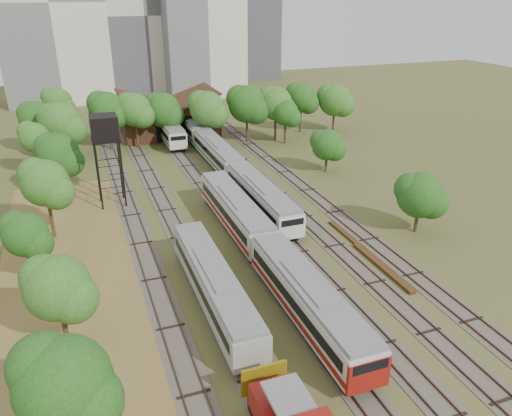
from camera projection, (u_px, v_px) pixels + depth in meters
name	position (u px, v px, depth m)	size (l,w,h in m)	color
ground	(331.00, 318.00, 38.90)	(240.00, 240.00, 0.00)	#475123
dry_grass_patch	(84.00, 309.00, 40.00)	(14.00, 60.00, 0.04)	brown
tracks	(227.00, 201.00, 60.10)	(24.60, 80.00, 0.19)	#4C473D
railcar_red_set	(266.00, 249.00, 45.10)	(2.98, 34.57, 3.68)	black
railcar_green_set	(218.00, 154.00, 71.30)	(2.89, 52.08, 3.57)	black
railcar_rear	(168.00, 130.00, 83.40)	(2.84, 16.08, 3.51)	black
old_grey_coach	(214.00, 285.00, 39.78)	(2.77, 18.00, 3.42)	black
water_tower	(104.00, 130.00, 55.87)	(3.09, 3.09, 10.68)	black
rail_pile_near	(382.00, 267.00, 45.75)	(0.61, 9.20, 0.31)	#503016
rail_pile_far	(348.00, 237.00, 51.38)	(0.47, 7.58, 0.25)	#503016
maintenance_shed	(169.00, 117.00, 87.10)	(16.45, 11.55, 7.58)	#382214
tree_band_left	(48.00, 163.00, 56.26)	(8.22, 73.64, 8.58)	#382616
tree_band_far	(204.00, 108.00, 80.12)	(51.24, 10.02, 9.35)	#382616
tree_band_right	(343.00, 150.00, 64.75)	(4.76, 39.42, 7.21)	#382616
tower_left	(49.00, 1.00, 106.10)	(22.00, 16.00, 42.00)	beige
tower_centre	(141.00, 14.00, 117.99)	(20.00, 18.00, 36.00)	beige
tower_far_right	(254.00, 26.00, 138.40)	(12.00, 12.00, 28.00)	#46484F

